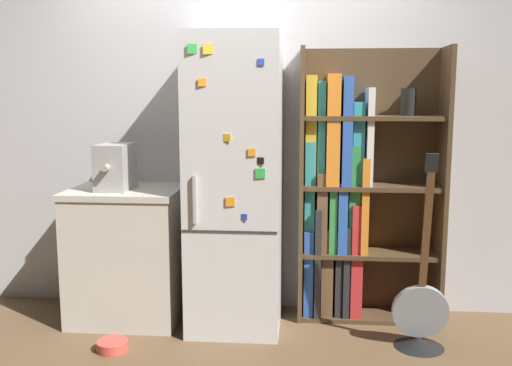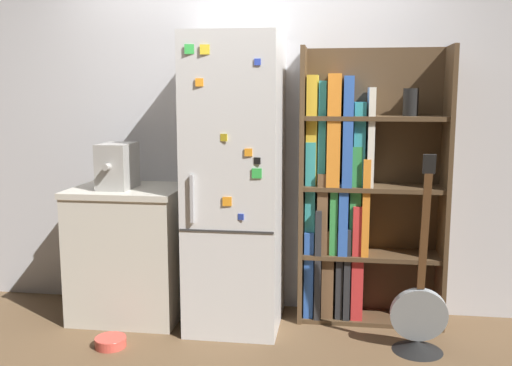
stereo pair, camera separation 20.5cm
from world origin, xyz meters
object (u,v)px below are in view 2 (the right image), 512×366
object	(u,v)px
refrigerator	(236,183)
espresso_machine	(118,166)
bookshelf	(351,197)
pet_bowl	(111,341)
guitar	(419,324)

from	to	relation	value
refrigerator	espresso_machine	distance (m)	0.82
bookshelf	pet_bowl	bearing A→B (deg)	-154.56
bookshelf	guitar	xyz separation A→B (m)	(0.41, -0.50, -0.69)
refrigerator	espresso_machine	bearing A→B (deg)	-179.09
refrigerator	guitar	size ratio (longest dim) A/B	1.58
refrigerator	guitar	world-z (taller)	refrigerator
bookshelf	espresso_machine	bearing A→B (deg)	-172.38
guitar	bookshelf	bearing A→B (deg)	129.53
pet_bowl	refrigerator	bearing A→B (deg)	35.45
refrigerator	bookshelf	bearing A→B (deg)	14.50
espresso_machine	guitar	bearing A→B (deg)	-8.08
refrigerator	bookshelf	size ratio (longest dim) A/B	1.04
espresso_machine	bookshelf	bearing A→B (deg)	7.62
guitar	pet_bowl	world-z (taller)	guitar
guitar	pet_bowl	size ratio (longest dim) A/B	6.25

